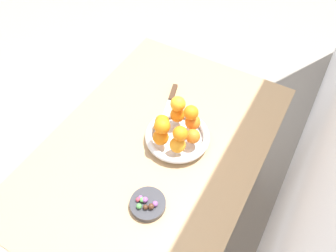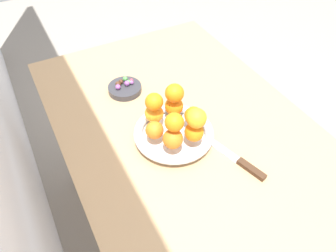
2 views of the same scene
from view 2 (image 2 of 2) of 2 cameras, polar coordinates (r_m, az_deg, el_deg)
The scene contains 23 objects.
ground_plane at distance 1.67m, azimuth 1.51°, elevation -17.38°, with size 6.00×6.00×0.00m, color gray.
dining_table at distance 1.13m, azimuth 2.13°, elevation -2.06°, with size 1.10×0.76×0.74m.
fruit_bowl at distance 0.99m, azimuth 0.98°, elevation -1.35°, with size 0.24×0.24×0.04m.
candy_dish at distance 1.18m, azimuth -7.52°, elevation 6.46°, with size 0.12×0.12×0.02m, color #333338.
orange_0 at distance 0.91m, azimuth 0.85°, elevation -2.26°, with size 0.06×0.06×0.06m, color orange.
orange_1 at distance 0.93m, azimuth 4.56°, elevation -1.05°, with size 0.06×0.06×0.06m, color orange.
orange_2 at distance 0.98m, azimuth 4.46°, elevation 1.79°, with size 0.06×0.06×0.06m, color orange.
orange_3 at distance 1.01m, azimuth 1.18°, elevation 3.31°, with size 0.06×0.06×0.06m, color orange.
orange_4 at distance 0.98m, azimuth -2.37°, elevation 2.12°, with size 0.06×0.06×0.06m, color orange.
orange_5 at distance 0.94m, azimuth -2.36°, elevation -0.71°, with size 0.05×0.05×0.05m, color orange.
orange_6 at distance 0.88m, azimuth 1.10°, elevation 0.66°, with size 0.05×0.05×0.05m, color orange.
orange_7 at distance 0.94m, azimuth -2.43°, elevation 4.21°, with size 0.05×0.05×0.05m, color orange.
orange_8 at distance 0.97m, azimuth 1.14°, elevation 5.74°, with size 0.06×0.06×0.06m, color orange.
orange_9 at distance 0.89m, azimuth 4.97°, elevation 1.36°, with size 0.06×0.06×0.06m, color orange.
candy_ball_0 at distance 1.17m, azimuth -6.88°, elevation 7.59°, with size 0.02×0.02×0.02m, color #4C9947.
candy_ball_1 at distance 1.15m, azimuth -8.70°, elevation 6.73°, with size 0.02×0.02×0.02m, color #8C4C99.
candy_ball_2 at distance 1.17m, azimuth -8.68°, elevation 7.22°, with size 0.02×0.02×0.02m, color #472819.
candy_ball_3 at distance 1.17m, azimuth -6.35°, elevation 7.55°, with size 0.01×0.01×0.01m, color #8C4C99.
candy_ball_4 at distance 1.17m, azimuth -7.17°, elevation 7.39°, with size 0.02×0.02×0.02m, color #8C4C99.
candy_ball_5 at distance 1.18m, azimuth -8.19°, elevation 7.66°, with size 0.02×0.02×0.02m, color #472819.
candy_ball_6 at distance 1.19m, azimuth -7.46°, elevation 8.16°, with size 0.02×0.02×0.02m, color #4C9947.
candy_ball_7 at distance 1.18m, azimuth -6.38°, elevation 7.87°, with size 0.01×0.01×0.01m, color #C6384C.
knife at distance 0.97m, azimuth 11.40°, elevation -5.37°, with size 0.26×0.09×0.01m.
Camera 2 is at (-0.65, 0.39, 1.48)m, focal length 35.00 mm.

